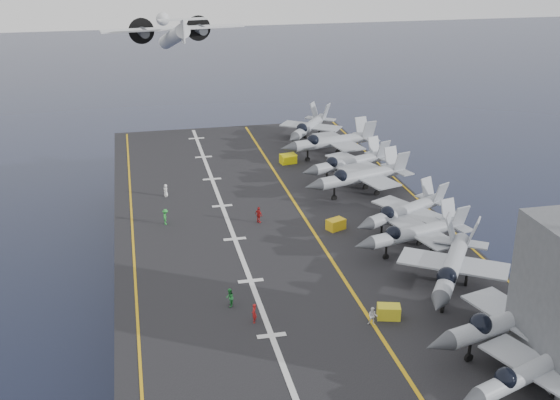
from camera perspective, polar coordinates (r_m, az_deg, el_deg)
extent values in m
plane|color=#142135|center=(83.53, 0.60, -9.32)|extent=(500.00, 500.00, 0.00)
cube|color=#56595E|center=(81.08, 0.61, -6.28)|extent=(36.00, 90.00, 10.00)
cube|color=black|center=(78.79, 0.62, -2.94)|extent=(38.00, 92.00, 0.40)
cube|color=gold|center=(79.37, 2.74, -2.60)|extent=(0.35, 90.00, 0.02)
cube|color=silver|center=(77.68, -3.70, -3.18)|extent=(0.50, 90.00, 0.02)
cube|color=gold|center=(77.01, -11.83, -3.85)|extent=(0.25, 90.00, 0.02)
cube|color=gold|center=(84.47, 12.95, -1.61)|extent=(0.25, 90.00, 0.02)
imported|color=#B21919|center=(61.77, -2.12, -9.18)|extent=(0.73, 1.08, 1.78)
imported|color=green|center=(64.24, -4.11, -7.93)|extent=(0.96, 1.21, 1.78)
imported|color=#228F2F|center=(82.02, -9.29, -1.35)|extent=(0.86, 1.19, 1.86)
imported|color=#B21919|center=(81.42, -1.74, -1.22)|extent=(1.28, 1.39, 1.93)
imported|color=white|center=(90.46, -9.27, 0.78)|extent=(0.92, 1.13, 1.63)
imported|color=white|center=(61.93, 7.55, -9.34)|extent=(1.19, 1.01, 1.68)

